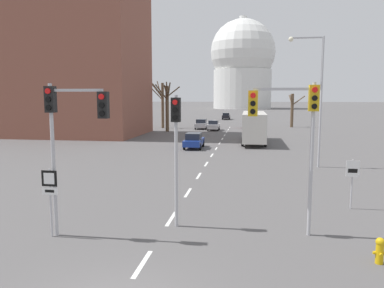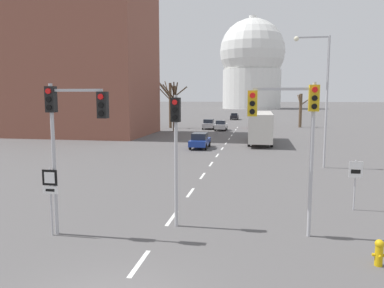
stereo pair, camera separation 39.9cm
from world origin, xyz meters
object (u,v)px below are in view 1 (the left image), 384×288
at_px(route_sign_post, 50,191).
at_px(sedan_mid_centre, 194,140).
at_px(sedan_far_right, 226,116).
at_px(speed_limit_sign, 352,176).
at_px(traffic_signal_centre_tall, 176,136).
at_px(sedan_near_left, 201,124).
at_px(fire_hydrant, 380,250).
at_px(street_lamp_right, 316,89).
at_px(traffic_signal_near_left, 69,121).
at_px(sedan_distant_centre, 248,123).
at_px(city_bus, 254,125).
at_px(sedan_far_left, 254,120).
at_px(sedan_near_right, 214,125).
at_px(traffic_signal_near_right, 292,120).

relative_size(route_sign_post, sedan_mid_centre, 0.61).
bearing_deg(sedan_far_right, speed_limit_sign, -81.74).
xyz_separation_m(traffic_signal_centre_tall, sedan_near_left, (-4.84, 46.41, -2.89)).
distance_m(fire_hydrant, street_lamp_right, 17.68).
bearing_deg(traffic_signal_near_left, sedan_distant_centre, 82.79).
height_order(street_lamp_right, sedan_near_left, street_lamp_right).
relative_size(speed_limit_sign, street_lamp_right, 0.24).
bearing_deg(sedan_mid_centre, speed_limit_sign, -62.19).
distance_m(sedan_near_left, city_bus, 19.48).
bearing_deg(route_sign_post, sedan_far_left, 82.51).
relative_size(fire_hydrant, sedan_distant_centre, 0.20).
relative_size(route_sign_post, sedan_near_right, 0.64).
height_order(speed_limit_sign, fire_hydrant, speed_limit_sign).
distance_m(fire_hydrant, sedan_far_left, 63.58).
relative_size(fire_hydrant, sedan_far_right, 0.19).
height_order(sedan_near_left, sedan_near_right, sedan_near_left).
relative_size(street_lamp_right, sedan_far_right, 2.12).
bearing_deg(sedan_far_left, sedan_near_left, -120.61).
height_order(traffic_signal_near_left, sedan_mid_centre, traffic_signal_near_left).
relative_size(traffic_signal_near_left, city_bus, 0.53).
xyz_separation_m(sedan_near_right, sedan_distant_centre, (5.41, 5.20, 0.05)).
xyz_separation_m(route_sign_post, speed_limit_sign, (12.15, 5.44, -0.18)).
xyz_separation_m(sedan_near_right, sedan_far_right, (0.20, 29.19, -0.02)).
distance_m(sedan_mid_centre, sedan_far_left, 38.31).
distance_m(traffic_signal_near_right, city_bus, 29.16).
relative_size(speed_limit_sign, sedan_mid_centre, 0.55).
height_order(speed_limit_sign, sedan_near_right, speed_limit_sign).
bearing_deg(city_bus, fire_hydrant, -83.45).
height_order(sedan_far_left, sedan_far_right, sedan_far_right).
height_order(route_sign_post, sedan_far_left, route_sign_post).
relative_size(traffic_signal_centre_tall, city_bus, 0.49).
distance_m(fire_hydrant, sedan_mid_centre, 27.53).
height_order(sedan_near_right, sedan_mid_centre, sedan_near_right).
height_order(sedan_mid_centre, city_bus, city_bus).
bearing_deg(sedan_distant_centre, sedan_mid_centre, -101.93).
height_order(route_sign_post, speed_limit_sign, route_sign_post).
xyz_separation_m(traffic_signal_centre_tall, sedan_far_right, (-2.41, 73.30, -2.90)).
xyz_separation_m(sedan_far_left, city_bus, (-0.38, -32.24, 1.31)).
distance_m(speed_limit_sign, city_bus, 25.59).
bearing_deg(sedan_distant_centre, sedan_far_right, 102.25).
xyz_separation_m(traffic_signal_near_right, sedan_far_left, (-0.63, 61.28, -3.67)).
relative_size(sedan_mid_centre, sedan_far_left, 1.12).
xyz_separation_m(route_sign_post, sedan_mid_centre, (1.75, 25.16, -0.97)).
bearing_deg(sedan_near_left, traffic_signal_centre_tall, -84.04).
height_order(sedan_near_right, sedan_far_right, sedan_near_right).
relative_size(sedan_distant_centre, city_bus, 0.39).
height_order(traffic_signal_near_left, fire_hydrant, traffic_signal_near_left).
distance_m(traffic_signal_near_left, fire_hydrant, 11.41).
bearing_deg(route_sign_post, sedan_distant_centre, 81.94).
bearing_deg(speed_limit_sign, traffic_signal_near_left, -155.04).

